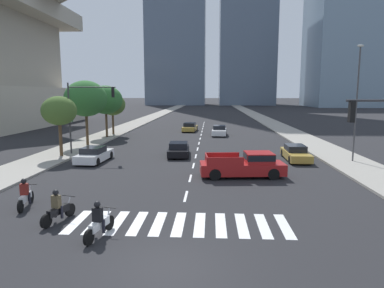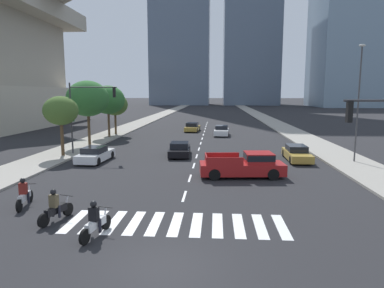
{
  "view_description": "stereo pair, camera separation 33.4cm",
  "coord_description": "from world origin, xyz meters",
  "px_view_note": "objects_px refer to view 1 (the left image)",
  "views": [
    {
      "loc": [
        1.36,
        -10.21,
        5.58
      ],
      "look_at": [
        0.0,
        13.76,
        2.0
      ],
      "focal_mm": 31.85,
      "sensor_mm": 36.0,
      "label": 1
    },
    {
      "loc": [
        1.69,
        -10.19,
        5.58
      ],
      "look_at": [
        0.0,
        13.76,
        2.0
      ],
      "focal_mm": 31.85,
      "sensor_mm": 36.0,
      "label": 2
    }
  ],
  "objects_px": {
    "sedan_white_4": "(94,155)",
    "street_lamp_east": "(357,96)",
    "sedan_gold_0": "(296,153)",
    "sedan_gold_3": "(190,127)",
    "street_tree_third": "(106,100)",
    "motorcycle_trailing": "(58,209)",
    "street_tree_second": "(86,99)",
    "motorcycle_lead": "(99,223)",
    "sedan_black_1": "(179,149)",
    "motorcycle_third": "(25,196)",
    "street_tree_nearest": "(59,111)",
    "pickup_truck": "(246,165)",
    "traffic_signal_far": "(86,106)",
    "street_tree_fourth": "(112,105)",
    "sedan_white_2": "(219,131)"
  },
  "relations": [
    {
      "from": "sedan_black_1",
      "to": "street_tree_second",
      "type": "height_order",
      "value": "street_tree_second"
    },
    {
      "from": "sedan_white_4",
      "to": "street_lamp_east",
      "type": "bearing_deg",
      "value": -83.9
    },
    {
      "from": "motorcycle_lead",
      "to": "street_lamp_east",
      "type": "distance_m",
      "value": 22.62
    },
    {
      "from": "pickup_truck",
      "to": "sedan_gold_3",
      "type": "relative_size",
      "value": 1.24
    },
    {
      "from": "sedan_black_1",
      "to": "motorcycle_lead",
      "type": "bearing_deg",
      "value": 172.54
    },
    {
      "from": "traffic_signal_far",
      "to": "street_lamp_east",
      "type": "relative_size",
      "value": 0.69
    },
    {
      "from": "motorcycle_lead",
      "to": "sedan_gold_3",
      "type": "height_order",
      "value": "motorcycle_lead"
    },
    {
      "from": "sedan_white_4",
      "to": "street_lamp_east",
      "type": "distance_m",
      "value": 21.61
    },
    {
      "from": "sedan_white_2",
      "to": "street_lamp_east",
      "type": "bearing_deg",
      "value": 34.05
    },
    {
      "from": "pickup_truck",
      "to": "traffic_signal_far",
      "type": "distance_m",
      "value": 15.86
    },
    {
      "from": "sedan_gold_3",
      "to": "traffic_signal_far",
      "type": "distance_m",
      "value": 22.12
    },
    {
      "from": "motorcycle_lead",
      "to": "motorcycle_third",
      "type": "relative_size",
      "value": 0.99
    },
    {
      "from": "sedan_gold_3",
      "to": "street_lamp_east",
      "type": "height_order",
      "value": "street_lamp_east"
    },
    {
      "from": "pickup_truck",
      "to": "street_tree_third",
      "type": "bearing_deg",
      "value": 123.74
    },
    {
      "from": "sedan_white_4",
      "to": "street_tree_nearest",
      "type": "distance_m",
      "value": 5.31
    },
    {
      "from": "motorcycle_third",
      "to": "motorcycle_trailing",
      "type": "bearing_deg",
      "value": -137.45
    },
    {
      "from": "motorcycle_third",
      "to": "pickup_truck",
      "type": "xyz_separation_m",
      "value": [
        11.48,
        6.89,
        0.23
      ]
    },
    {
      "from": "motorcycle_trailing",
      "to": "street_tree_nearest",
      "type": "xyz_separation_m",
      "value": [
        -6.48,
        14.85,
        3.49
      ]
    },
    {
      "from": "sedan_gold_0",
      "to": "sedan_white_4",
      "type": "height_order",
      "value": "sedan_white_4"
    },
    {
      "from": "sedan_white_4",
      "to": "motorcycle_trailing",
      "type": "bearing_deg",
      "value": -163.83
    },
    {
      "from": "street_tree_second",
      "to": "sedan_gold_3",
      "type": "bearing_deg",
      "value": 56.38
    },
    {
      "from": "sedan_white_4",
      "to": "street_lamp_east",
      "type": "relative_size",
      "value": 0.48
    },
    {
      "from": "street_tree_fourth",
      "to": "sedan_black_1",
      "type": "bearing_deg",
      "value": -55.11
    },
    {
      "from": "sedan_gold_0",
      "to": "sedan_gold_3",
      "type": "height_order",
      "value": "sedan_gold_3"
    },
    {
      "from": "sedan_black_1",
      "to": "sedan_white_4",
      "type": "xyz_separation_m",
      "value": [
        -6.63,
        -3.18,
        0.01
      ]
    },
    {
      "from": "sedan_gold_3",
      "to": "street_tree_third",
      "type": "xyz_separation_m",
      "value": [
        -9.97,
        -8.23,
        4.18
      ]
    },
    {
      "from": "motorcycle_trailing",
      "to": "pickup_truck",
      "type": "xyz_separation_m",
      "value": [
        9.02,
        8.67,
        0.23
      ]
    },
    {
      "from": "motorcycle_lead",
      "to": "sedan_gold_3",
      "type": "xyz_separation_m",
      "value": [
        1.18,
        37.7,
        0.0
      ]
    },
    {
      "from": "motorcycle_lead",
      "to": "sedan_gold_0",
      "type": "xyz_separation_m",
      "value": [
        11.47,
        16.28,
        -0.0
      ]
    },
    {
      "from": "sedan_white_4",
      "to": "sedan_gold_0",
      "type": "bearing_deg",
      "value": -80.32
    },
    {
      "from": "motorcycle_third",
      "to": "sedan_black_1",
      "type": "xyz_separation_m",
      "value": [
        6.19,
        14.44,
        -0.01
      ]
    },
    {
      "from": "pickup_truck",
      "to": "sedan_white_2",
      "type": "distance_m",
      "value": 22.72
    },
    {
      "from": "motorcycle_lead",
      "to": "street_tree_third",
      "type": "height_order",
      "value": "street_tree_third"
    },
    {
      "from": "sedan_gold_0",
      "to": "street_tree_second",
      "type": "xyz_separation_m",
      "value": [
        -20.26,
        6.43,
        4.45
      ]
    },
    {
      "from": "motorcycle_third",
      "to": "sedan_white_4",
      "type": "height_order",
      "value": "motorcycle_third"
    },
    {
      "from": "street_tree_second",
      "to": "street_tree_fourth",
      "type": "xyz_separation_m",
      "value": [
        0.0,
        9.62,
        -0.94
      ]
    },
    {
      "from": "motorcycle_lead",
      "to": "sedan_black_1",
      "type": "relative_size",
      "value": 0.46
    },
    {
      "from": "motorcycle_trailing",
      "to": "sedan_black_1",
      "type": "relative_size",
      "value": 0.45
    },
    {
      "from": "street_tree_second",
      "to": "street_tree_nearest",
      "type": "bearing_deg",
      "value": -90.0
    },
    {
      "from": "sedan_white_2",
      "to": "street_tree_fourth",
      "type": "xyz_separation_m",
      "value": [
        -14.22,
        -0.49,
        3.48
      ]
    },
    {
      "from": "street_tree_nearest",
      "to": "street_tree_second",
      "type": "xyz_separation_m",
      "value": [
        0.0,
        6.39,
        0.96
      ]
    },
    {
      "from": "motorcycle_trailing",
      "to": "street_tree_second",
      "type": "bearing_deg",
      "value": 33.14
    },
    {
      "from": "traffic_signal_far",
      "to": "street_tree_fourth",
      "type": "distance_m",
      "value": 14.98
    },
    {
      "from": "sedan_white_2",
      "to": "street_tree_fourth",
      "type": "distance_m",
      "value": 14.65
    },
    {
      "from": "motorcycle_third",
      "to": "street_tree_nearest",
      "type": "distance_m",
      "value": 14.11
    },
    {
      "from": "motorcycle_trailing",
      "to": "street_lamp_east",
      "type": "xyz_separation_m",
      "value": [
        18.15,
        13.96,
        4.77
      ]
    },
    {
      "from": "motorcycle_lead",
      "to": "street_tree_nearest",
      "type": "relative_size",
      "value": 0.4
    },
    {
      "from": "motorcycle_lead",
      "to": "sedan_white_4",
      "type": "relative_size",
      "value": 0.47
    },
    {
      "from": "sedan_black_1",
      "to": "sedan_white_4",
      "type": "distance_m",
      "value": 7.36
    },
    {
      "from": "sedan_white_4",
      "to": "pickup_truck",
      "type": "bearing_deg",
      "value": -106.54
    }
  ]
}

